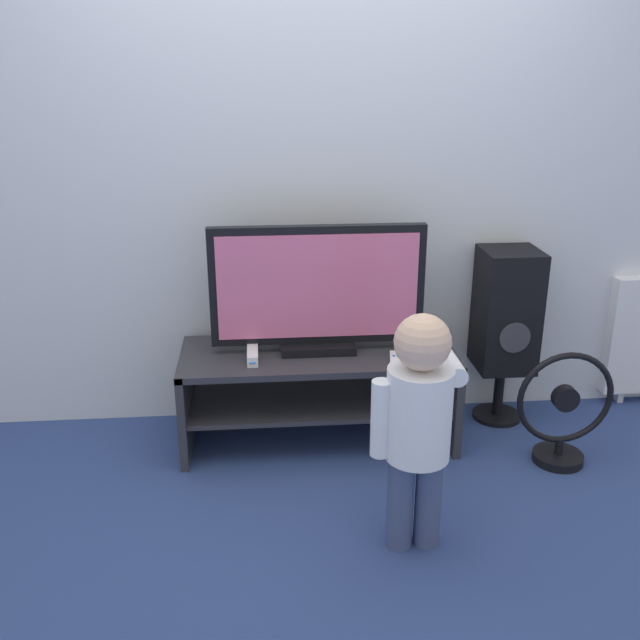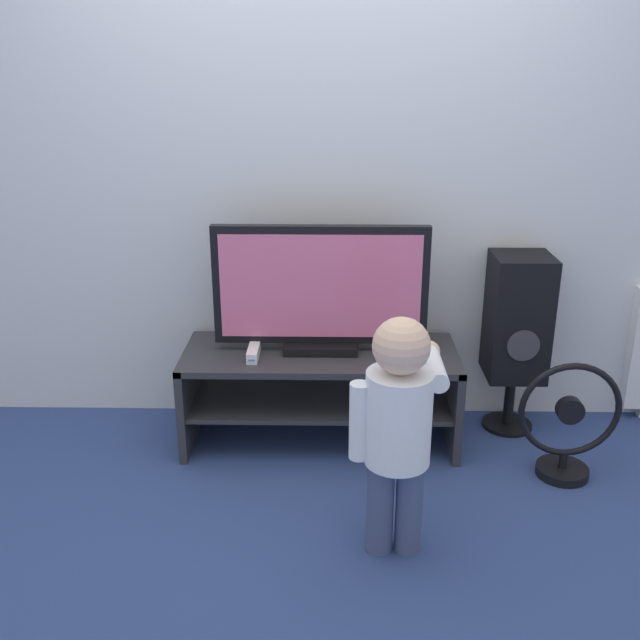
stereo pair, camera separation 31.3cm
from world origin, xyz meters
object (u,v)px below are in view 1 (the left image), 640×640
object	(u,v)px
game_console	(253,355)
floor_fan	(563,414)
speaker_tower	(506,314)
television	(318,291)
child	(419,414)
remote_primary	(394,358)

from	to	relation	value
game_console	floor_fan	distance (m)	1.41
speaker_tower	floor_fan	bearing A→B (deg)	-72.31
television	speaker_tower	bearing A→B (deg)	7.11
television	game_console	xyz separation A→B (m)	(-0.30, -0.09, -0.26)
television	floor_fan	xyz separation A→B (m)	(1.07, -0.33, -0.50)
child	game_console	bearing A→B (deg)	128.45
remote_primary	speaker_tower	xyz separation A→B (m)	(0.60, 0.27, 0.09)
child	speaker_tower	distance (m)	1.15
speaker_tower	remote_primary	bearing A→B (deg)	-155.45
television	child	size ratio (longest dim) A/B	1.06
game_console	television	bearing A→B (deg)	17.09
game_console	speaker_tower	size ratio (longest dim) A/B	0.22
game_console	child	size ratio (longest dim) A/B	0.21
child	remote_primary	bearing A→B (deg)	86.65
speaker_tower	floor_fan	world-z (taller)	speaker_tower
remote_primary	floor_fan	xyz separation A→B (m)	(0.74, -0.17, -0.23)
speaker_tower	game_console	bearing A→B (deg)	-170.38
television	remote_primary	distance (m)	0.46
television	child	world-z (taller)	television
game_console	speaker_tower	bearing A→B (deg)	9.62
speaker_tower	floor_fan	distance (m)	0.56
game_console	speaker_tower	world-z (taller)	speaker_tower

